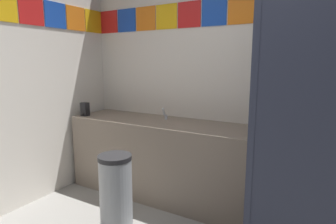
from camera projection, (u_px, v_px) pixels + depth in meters
wall_back at (240, 73)px, 2.92m from camera, size 3.73×0.09×2.75m
vanity_counter at (161, 158)px, 3.16m from camera, size 2.12×0.62×0.86m
faucet_center at (165, 115)px, 3.16m from camera, size 0.04×0.10×0.14m
soap_dispenser at (85, 109)px, 3.39m from camera, size 0.09×0.09×0.16m
stall_divider at (295, 129)px, 1.80m from camera, size 0.92×1.41×2.15m
trash_bin at (116, 193)px, 2.48m from camera, size 0.29×0.29×0.71m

